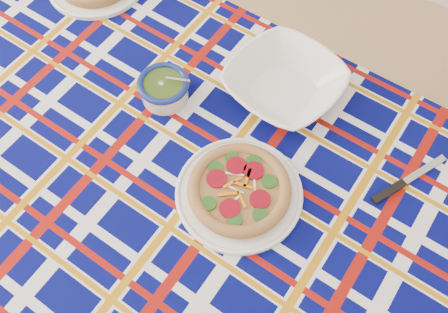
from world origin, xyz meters
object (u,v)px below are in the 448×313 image
Objects in this scene: pesto_bowl at (164,88)px; dining_table at (183,177)px; main_focaccia_plate at (239,189)px; serving_bowl at (284,83)px.

dining_table is at bearing -41.53° from pesto_bowl.
main_focaccia_plate is (0.14, 0.01, 0.09)m from dining_table.
pesto_bowl is at bearing 158.45° from main_focaccia_plate.
serving_bowl reaches higher than main_focaccia_plate.
pesto_bowl is 0.27m from serving_bowl.
serving_bowl reaches higher than dining_table.
main_focaccia_plate is at bearing 2.76° from dining_table.
main_focaccia_plate is 2.29× the size of pesto_bowl.
dining_table is 5.30× the size of main_focaccia_plate.
main_focaccia_plate is 1.07× the size of serving_bowl.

